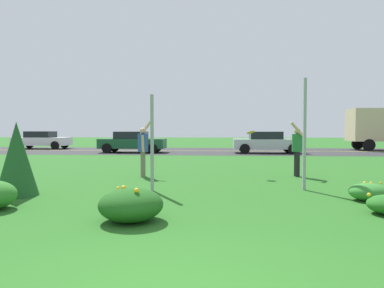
# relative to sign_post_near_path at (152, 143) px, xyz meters

# --- Properties ---
(ground_plane) EXTENTS (120.00, 120.00, 0.00)m
(ground_plane) POSITION_rel_sign_post_near_path_xyz_m (1.21, 5.87, -1.23)
(ground_plane) COLOR #26601E
(highway_strip) EXTENTS (120.00, 9.49, 0.01)m
(highway_strip) POSITION_rel_sign_post_near_path_xyz_m (1.21, 17.55, -1.22)
(highway_strip) COLOR #2D2D30
(highway_strip) RESTS_ON ground
(highway_center_stripe) EXTENTS (120.00, 0.16, 0.00)m
(highway_center_stripe) POSITION_rel_sign_post_near_path_xyz_m (1.21, 17.55, -1.22)
(highway_center_stripe) COLOR yellow
(highway_center_stripe) RESTS_ON ground
(daylily_clump_mid_right) EXTENTS (1.10, 1.12, 0.61)m
(daylily_clump_mid_right) POSITION_rel_sign_post_near_path_xyz_m (0.20, -3.01, -0.94)
(daylily_clump_mid_right) COLOR #1E5619
(daylily_clump_mid_right) RESTS_ON ground
(daylily_clump_front_right) EXTENTS (0.85, 0.81, 0.42)m
(daylily_clump_front_right) POSITION_rel_sign_post_near_path_xyz_m (4.98, -0.89, -1.03)
(daylily_clump_front_right) COLOR #337F2D
(daylily_clump_front_right) RESTS_ON ground
(sign_post_near_path) EXTENTS (0.07, 0.10, 2.45)m
(sign_post_near_path) POSITION_rel_sign_post_near_path_xyz_m (0.00, 0.00, 0.00)
(sign_post_near_path) COLOR #93969B
(sign_post_near_path) RESTS_ON ground
(sign_post_by_roadside) EXTENTS (0.07, 0.10, 2.89)m
(sign_post_by_roadside) POSITION_rel_sign_post_near_path_xyz_m (3.90, 0.47, 0.22)
(sign_post_by_roadside) COLOR #93969B
(sign_post_by_roadside) RESTS_ON ground
(evergreen_shrub_side) EXTENTS (0.97, 0.97, 1.76)m
(evergreen_shrub_side) POSITION_rel_sign_post_near_path_xyz_m (-3.06, -0.89, -0.35)
(evergreen_shrub_side) COLOR #1E5123
(evergreen_shrub_side) RESTS_ON ground
(person_thrower_blue_shirt) EXTENTS (0.43, 0.51, 1.86)m
(person_thrower_blue_shirt) POSITION_rel_sign_post_near_path_xyz_m (-0.82, 2.75, -0.24)
(person_thrower_blue_shirt) COLOR #2D4C9E
(person_thrower_blue_shirt) RESTS_ON ground
(person_catcher_green_shirt) EXTENTS (0.45, 0.51, 1.83)m
(person_catcher_green_shirt) POSITION_rel_sign_post_near_path_xyz_m (4.29, 3.17, -0.25)
(person_catcher_green_shirt) COLOR #287038
(person_catcher_green_shirt) RESTS_ON ground
(frisbee_orange) EXTENTS (0.28, 0.27, 0.14)m
(frisbee_orange) POSITION_rel_sign_post_near_path_xyz_m (2.75, 3.03, 0.25)
(frisbee_orange) COLOR orange
(car_white_leftmost) EXTENTS (4.50, 2.00, 1.45)m
(car_white_leftmost) POSITION_rel_sign_post_near_path_xyz_m (-12.99, 19.69, -0.49)
(car_white_leftmost) COLOR silver
(car_white_leftmost) RESTS_ON ground
(car_dark_green_center_left) EXTENTS (4.50, 2.00, 1.45)m
(car_dark_green_center_left) POSITION_rel_sign_post_near_path_xyz_m (-4.28, 15.41, -0.49)
(car_dark_green_center_left) COLOR #194C2D
(car_dark_green_center_left) RESTS_ON ground
(car_silver_center_right) EXTENTS (4.50, 2.00, 1.45)m
(car_silver_center_right) POSITION_rel_sign_post_near_path_xyz_m (4.92, 15.41, -0.49)
(car_silver_center_right) COLOR #B7BABF
(car_silver_center_right) RESTS_ON ground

